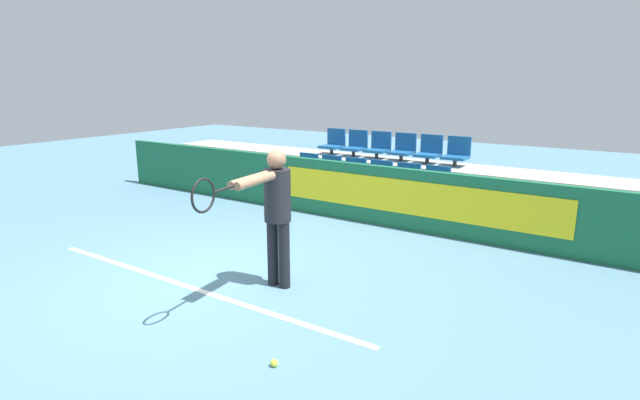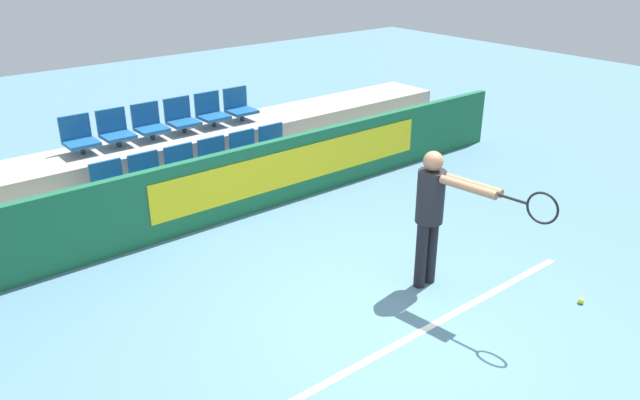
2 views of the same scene
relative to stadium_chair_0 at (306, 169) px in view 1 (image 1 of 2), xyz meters
name	(u,v)px [view 1 (image 1 of 2)]	position (x,y,z in m)	size (l,w,h in m)	color
ground_plane	(208,279)	(1.33, -3.95, -0.63)	(30.00, 30.00, 0.00)	slate
court_baseline	(189,287)	(1.33, -4.24, -0.63)	(4.92, 0.08, 0.01)	white
barrier_wall	(347,191)	(1.36, -0.71, -0.14)	(11.08, 0.14, 0.98)	#19603D
bleacher_tier_front	(362,200)	(1.33, -0.12, -0.43)	(10.68, 1.02, 0.40)	#ADA89E
bleacher_tier_middle	(387,180)	(1.33, 0.89, -0.23)	(10.68, 1.02, 0.80)	#ADA89E
stadium_chair_0	(306,169)	(0.00, 0.00, 0.00)	(0.43, 0.42, 0.53)	#333333
stadium_chair_1	(329,172)	(0.53, 0.00, 0.00)	(0.43, 0.42, 0.53)	#333333
stadium_chair_2	(353,174)	(1.06, 0.00, 0.00)	(0.43, 0.42, 0.53)	#333333
stadium_chair_3	(378,178)	(1.59, 0.00, 0.00)	(0.43, 0.42, 0.53)	#333333
stadium_chair_4	(406,181)	(2.13, 0.00, 0.00)	(0.43, 0.42, 0.53)	#333333
stadium_chair_5	(435,184)	(2.66, 0.00, 0.00)	(0.43, 0.42, 0.53)	#333333
stadium_chair_6	(333,143)	(0.00, 1.02, 0.40)	(0.43, 0.42, 0.53)	#333333
stadium_chair_7	(355,145)	(0.53, 1.02, 0.40)	(0.43, 0.42, 0.53)	#333333
stadium_chair_8	(378,147)	(1.06, 1.02, 0.40)	(0.43, 0.42, 0.53)	#333333
stadium_chair_9	(403,149)	(1.59, 1.02, 0.40)	(0.43, 0.42, 0.53)	#333333
stadium_chair_10	(429,151)	(2.13, 1.02, 0.40)	(0.43, 0.42, 0.53)	#333333
stadium_chair_11	(457,153)	(2.66, 1.02, 0.40)	(0.43, 0.42, 0.53)	#333333
tennis_player	(274,206)	(2.18, -3.70, 0.35)	(0.33, 1.55, 1.60)	black
tennis_ball	(274,363)	(3.18, -4.98, -0.60)	(0.07, 0.07, 0.07)	#CCDB33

